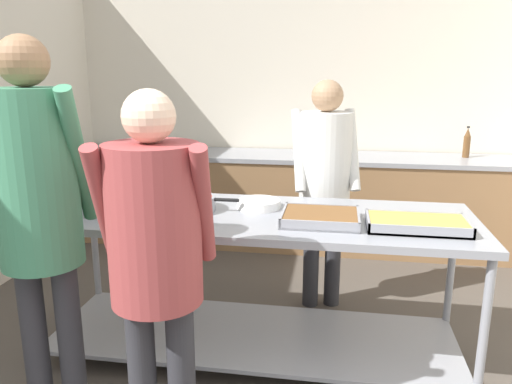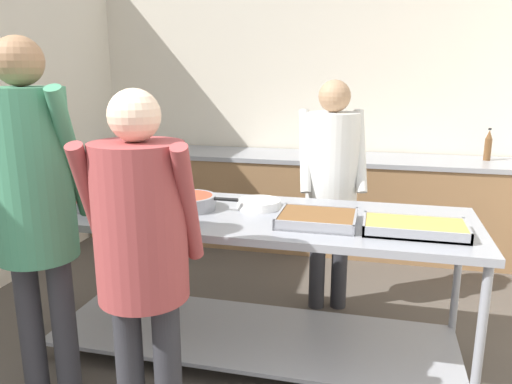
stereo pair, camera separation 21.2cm
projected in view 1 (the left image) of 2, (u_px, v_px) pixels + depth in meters
The scene contains 12 objects.
wall_rear at pixel (298, 104), 4.90m from camera, with size 4.47×0.06×2.65m.
back_counter at pixel (293, 200), 4.76m from camera, with size 4.31×0.65×0.88m.
serving_counter at pixel (253, 261), 2.84m from camera, with size 2.42×0.84×0.87m.
serving_tray_greens at pixel (98, 207), 2.81m from camera, with size 0.48×0.27×0.05m.
sauce_pan at pixel (189, 203), 2.83m from camera, with size 0.45×0.31×0.08m.
plate_stack at pixel (259, 204), 2.89m from camera, with size 0.26×0.26×0.05m.
serving_tray_vegetables at pixel (320, 218), 2.61m from camera, with size 0.40×0.34×0.05m.
serving_tray_roast at pixel (417, 224), 2.51m from camera, with size 0.50×0.28×0.05m.
guest_serving_left at pixel (155, 243), 2.03m from camera, with size 0.51×0.38×1.58m.
guest_serving_right at pixel (38, 199), 2.13m from camera, with size 0.51×0.43×1.79m.
cook_behind_counter at pixel (325, 171), 3.38m from camera, with size 0.50×0.40×1.59m.
water_bottle at pixel (467, 143), 4.47m from camera, with size 0.06×0.06×0.28m.
Camera 1 is at (0.41, -0.88, 1.65)m, focal length 35.00 mm.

